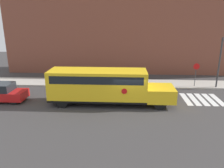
# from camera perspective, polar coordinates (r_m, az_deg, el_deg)

# --- Properties ---
(ground_plane) EXTENTS (60.00, 60.00, 0.00)m
(ground_plane) POSITION_cam_1_polar(r_m,az_deg,el_deg) (18.36, 4.39, -5.80)
(ground_plane) COLOR #3A3838
(sidewalk_strip) EXTENTS (44.00, 3.00, 0.15)m
(sidewalk_strip) POSITION_cam_1_polar(r_m,az_deg,el_deg) (24.47, 4.15, 0.18)
(sidewalk_strip) COLOR #B2ADA3
(sidewalk_strip) RESTS_ON ground
(building_backdrop) EXTENTS (32.00, 4.00, 12.92)m
(building_backdrop) POSITION_cam_1_polar(r_m,az_deg,el_deg) (29.97, 4.25, 15.58)
(building_backdrop) COLOR brown
(building_backdrop) RESTS_ON ground
(crosswalk_stripes) EXTENTS (3.30, 3.20, 0.01)m
(crosswalk_stripes) POSITION_cam_1_polar(r_m,az_deg,el_deg) (21.41, 22.37, -3.72)
(crosswalk_stripes) COLOR white
(crosswalk_stripes) RESTS_ON ground
(school_bus) EXTENTS (10.42, 2.57, 2.92)m
(school_bus) POSITION_cam_1_polar(r_m,az_deg,el_deg) (18.36, -2.20, -0.23)
(school_bus) COLOR yellow
(school_bus) RESTS_ON ground
(parked_car) EXTENTS (4.01, 1.85, 1.61)m
(parked_car) POSITION_cam_1_polar(r_m,az_deg,el_deg) (21.52, -26.82, -1.98)
(parked_car) COLOR red
(parked_car) RESTS_ON ground
(stop_sign) EXTENTS (0.64, 0.10, 2.59)m
(stop_sign) POSITION_cam_1_polar(r_m,az_deg,el_deg) (24.41, 21.05, 2.96)
(stop_sign) COLOR #38383A
(stop_sign) RESTS_ON ground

